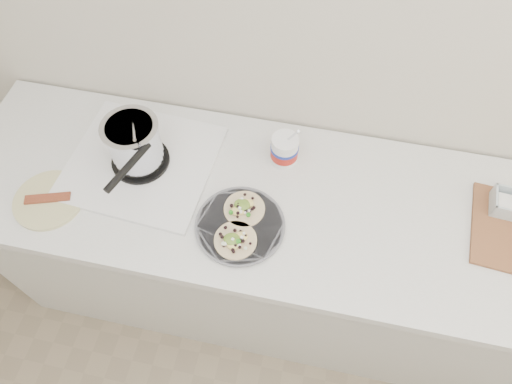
% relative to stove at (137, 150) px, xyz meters
% --- Properties ---
extents(counter, '(2.44, 0.66, 0.90)m').
position_rel_stove_xyz_m(counter, '(0.60, -0.03, -0.53)').
color(counter, beige).
rests_on(counter, ground).
extents(stove, '(0.51, 0.48, 0.23)m').
position_rel_stove_xyz_m(stove, '(0.00, 0.00, 0.00)').
color(stove, silver).
rests_on(stove, counter).
extents(taco_plate, '(0.28, 0.28, 0.04)m').
position_rel_stove_xyz_m(taco_plate, '(0.38, -0.17, -0.06)').
color(taco_plate, '#5D5D65').
rests_on(taco_plate, counter).
extents(tub, '(0.09, 0.09, 0.21)m').
position_rel_stove_xyz_m(tub, '(0.48, 0.12, -0.01)').
color(tub, white).
rests_on(tub, counter).
extents(bacon_plate, '(0.23, 0.23, 0.02)m').
position_rel_stove_xyz_m(bacon_plate, '(-0.25, -0.20, -0.07)').
color(bacon_plate, tan).
rests_on(bacon_plate, counter).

